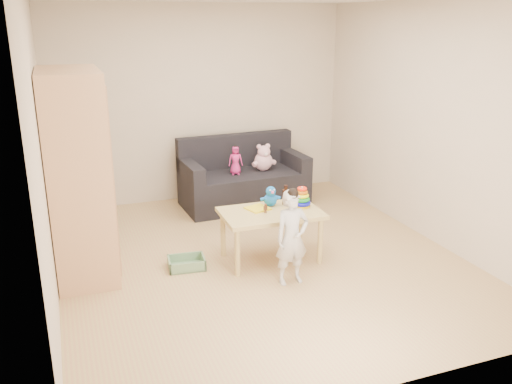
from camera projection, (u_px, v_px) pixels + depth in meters
name	position (u px, v px, depth m)	size (l,w,h in m)	color
room	(260.00, 137.00, 5.28)	(4.50, 4.50, 4.50)	tan
wardrobe	(78.00, 175.00, 5.13)	(0.55, 1.09, 1.97)	tan
sofa	(244.00, 188.00, 7.25)	(1.63, 0.81, 0.46)	black
play_table	(271.00, 235.00, 5.58)	(1.01, 0.64, 0.53)	tan
storage_bin	(187.00, 263.00, 5.45)	(0.36, 0.27, 0.11)	gray
toddler	(292.00, 239.00, 5.03)	(0.33, 0.22, 0.89)	beige
pink_bear	(263.00, 159.00, 7.21)	(0.27, 0.23, 0.30)	#F3B3C5
doll	(236.00, 161.00, 7.02)	(0.18, 0.12, 0.36)	#E42A88
ring_stacker	(302.00, 199.00, 5.61)	(0.19, 0.19, 0.21)	#C9AC0A
brown_bottle	(286.00, 196.00, 5.68)	(0.07, 0.07, 0.21)	black
blue_plush	(270.00, 196.00, 5.63)	(0.18, 0.14, 0.22)	blue
wooden_figure	(265.00, 208.00, 5.44)	(0.04, 0.03, 0.10)	brown
yellow_book	(258.00, 208.00, 5.56)	(0.21, 0.21, 0.02)	yellow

